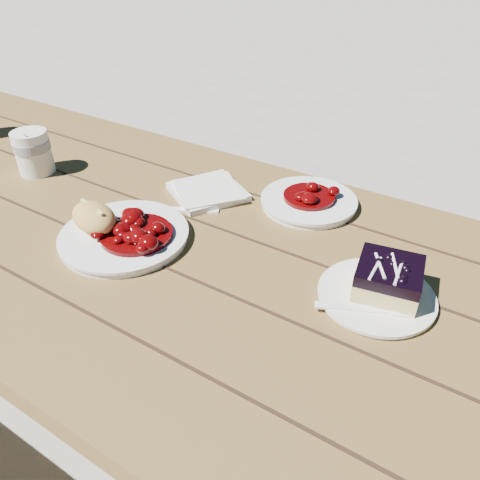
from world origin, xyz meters
The scene contains 13 objects.
ground centered at (0.00, 0.00, 0.00)m, with size 60.00×60.00×0.00m, color #A6A196.
picnic_table centered at (0.00, 0.00, 0.59)m, with size 2.00×1.55×0.75m.
main_plate centered at (0.07, -0.05, 0.76)m, with size 0.25×0.25×0.02m, color white.
goulash_stew centered at (0.10, -0.05, 0.79)m, with size 0.14×0.14×0.04m, color #550304, non-canonical shape.
bread_roll centered at (0.01, -0.07, 0.79)m, with size 0.11×0.07×0.06m, color #DAA854.
dessert_plate centered at (0.55, 0.05, 0.76)m, with size 0.19×0.19×0.01m, color white.
blueberry_cake centered at (0.56, 0.06, 0.79)m, with size 0.12×0.12×0.06m.
fork_dessert centered at (0.53, -0.01, 0.76)m, with size 0.03×0.16×0.01m, color white, non-canonical shape.
coffee_cup centered at (-0.33, 0.05, 0.80)m, with size 0.08×0.08×0.11m, color white.
napkin_stack centered at (0.10, 0.18, 0.76)m, with size 0.15×0.15×0.01m, color white.
fork_table centered at (0.11, 0.10, 0.75)m, with size 0.03×0.16×0.01m, color white, non-canonical shape.
second_plate centered at (0.32, 0.27, 0.76)m, with size 0.21×0.21×0.02m, color white.
second_stew centered at (0.32, 0.27, 0.79)m, with size 0.11×0.11×0.04m, color #550304, non-canonical shape.
Camera 1 is at (0.67, -0.58, 1.29)m, focal length 35.00 mm.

